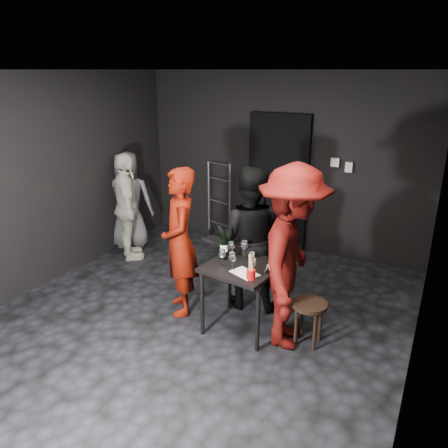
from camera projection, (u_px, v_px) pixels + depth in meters
The scene contains 26 objects.
floor at pixel (198, 317), 5.03m from camera, with size 4.50×5.00×0.02m, color black.
ceiling at pixel (192, 69), 4.13m from camera, with size 4.50×5.00×0.02m, color silver.
wall_back at pixel (280, 163), 6.67m from camera, with size 4.50×0.04×2.70m, color black.
wall_left at pixel (45, 182), 5.57m from camera, with size 0.04×5.00×2.70m, color black.
wall_right at pixel (429, 243), 3.60m from camera, with size 0.04×5.00×2.70m, color black.
doorway at pixel (278, 183), 6.72m from camera, with size 0.95×0.10×2.10m, color black.
wallbox_upper at pixel (335, 162), 6.22m from camera, with size 0.12×0.06×0.12m, color #B7B7B2.
wallbox_lower at pixel (349, 167), 6.15m from camera, with size 0.10×0.06×0.14m, color #B7B7B2.
hand_truck at pixel (218, 227), 7.26m from camera, with size 0.43×0.36×1.30m.
tasting_table at pixel (243, 274), 4.63m from camera, with size 0.72×0.72×0.75m.
stool at pixel (309, 311), 4.45m from camera, with size 0.36×0.36×0.47m.
server_red at pixel (180, 232), 4.88m from camera, with size 0.71×0.47×1.96m, color maroon.
woman_black at pixel (249, 229), 5.03m from camera, with size 0.93×0.51×1.92m, color black.
man_maroon at pixel (293, 235), 4.21m from camera, with size 1.54×0.71×2.38m, color #480806.
bystander_cream at pixel (127, 204), 6.36m from camera, with size 0.99×0.47×1.69m, color silver.
bystander_grey at pixel (128, 200), 6.82m from camera, with size 0.76×0.42×1.56m, color slate.
tasting_mat at pixel (245, 273), 4.42m from camera, with size 0.28×0.19×0.00m, color white.
wine_glass_a at pixel (222, 257), 4.56m from camera, with size 0.08×0.08×0.20m, color white, non-canonical shape.
wine_glass_b at pixel (231, 249), 4.76m from camera, with size 0.08×0.08×0.20m, color white, non-canonical shape.
wine_glass_c at pixel (244, 248), 4.76m from camera, with size 0.08×0.08×0.22m, color white, non-canonical shape.
wine_glass_d at pixel (232, 260), 4.47m from camera, with size 0.08×0.08×0.21m, color white, non-canonical shape.
wine_glass_e at pixel (253, 266), 4.38m from camera, with size 0.07×0.07×0.18m, color white, non-canonical shape.
wine_glass_f at pixel (252, 259), 4.53m from camera, with size 0.07×0.07×0.18m, color white, non-canonical shape.
wine_bottle at pixel (224, 248), 4.72m from camera, with size 0.08×0.08×0.34m.
breadstick_cup at pixel (251, 267), 4.26m from camera, with size 0.09×0.09×0.28m.
reserved_card at pixel (270, 267), 4.45m from camera, with size 0.08×0.13×0.10m, color white, non-canonical shape.
Camera 1 is at (2.30, -3.74, 2.70)m, focal length 35.00 mm.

